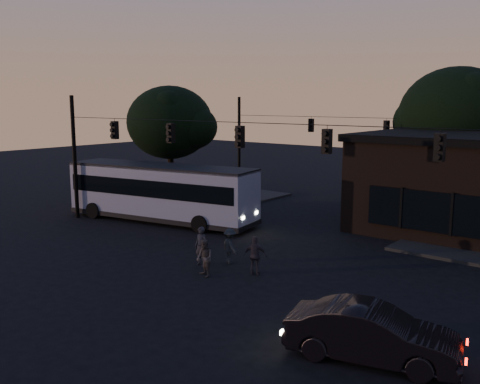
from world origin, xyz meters
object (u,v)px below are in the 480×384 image
Objects in this scene: pedestrian_b at (204,258)px; pedestrian_d at (230,246)px; car at (372,334)px; pedestrian_c at (255,256)px; pedestrian_a at (201,246)px; bus at (161,190)px.

pedestrian_b is 0.99× the size of pedestrian_d.
pedestrian_b is (-8.54, 2.42, -0.00)m from car.
pedestrian_d is (-1.83, 0.54, -0.03)m from pedestrian_c.
pedestrian_a is 1.09× the size of pedestrian_d.
pedestrian_d is at bearing -34.89° from bus.
pedestrian_c is (-7.06, 3.92, 0.04)m from car.
pedestrian_d is at bearing -43.92° from pedestrian_c.
pedestrian_a is 1.54m from pedestrian_b.
pedestrian_a reaches higher than pedestrian_b.
car is 9.94m from pedestrian_d.
pedestrian_b is at bearing 59.34° from car.
pedestrian_a is (-9.69, 3.45, 0.08)m from car.
car is 2.89× the size of pedestrian_c.
pedestrian_c is at bearing 8.26° from pedestrian_a.
pedestrian_a is 1.10× the size of pedestrian_b.
bus is 11.47m from pedestrian_c.
bus is at bearing 167.97° from pedestrian_b.
pedestrian_d is at bearing 49.80° from pedestrian_a.
pedestrian_a is at bearing 159.54° from pedestrian_b.
bus is 2.61× the size of car.
pedestrian_d is at bearing 120.91° from pedestrian_b.
car reaches higher than pedestrian_b.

